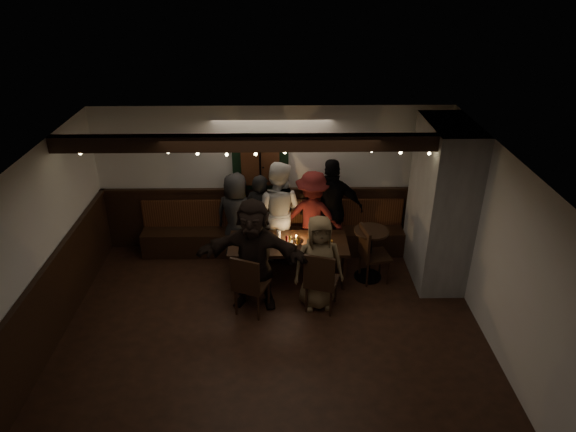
{
  "coord_description": "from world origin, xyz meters",
  "views": [
    {
      "loc": [
        0.14,
        -5.68,
        4.82
      ],
      "look_at": [
        0.25,
        1.6,
        1.05
      ],
      "focal_mm": 32.0,
      "sensor_mm": 36.0,
      "label": 1
    }
  ],
  "objects_px": {
    "person_d": "(313,216)",
    "person_e": "(332,210)",
    "person_c": "(278,211)",
    "chair_end": "(370,251)",
    "person_b": "(261,217)",
    "high_top": "(370,248)",
    "person_f": "(254,254)",
    "person_g": "(319,263)",
    "dining_table": "(288,246)",
    "person_a": "(237,216)",
    "chair_near_left": "(249,282)",
    "chair_near_right": "(321,279)"
  },
  "relations": [
    {
      "from": "chair_near_left",
      "to": "person_e",
      "type": "height_order",
      "value": "person_e"
    },
    {
      "from": "person_c",
      "to": "person_e",
      "type": "distance_m",
      "value": 0.91
    },
    {
      "from": "high_top",
      "to": "person_c",
      "type": "height_order",
      "value": "person_c"
    },
    {
      "from": "chair_near_left",
      "to": "person_b",
      "type": "relative_size",
      "value": 0.64
    },
    {
      "from": "dining_table",
      "to": "chair_near_left",
      "type": "bearing_deg",
      "value": -121.88
    },
    {
      "from": "high_top",
      "to": "person_e",
      "type": "distance_m",
      "value": 0.95
    },
    {
      "from": "person_c",
      "to": "person_e",
      "type": "xyz_separation_m",
      "value": [
        0.91,
        -0.01,
        0.02
      ]
    },
    {
      "from": "chair_end",
      "to": "person_b",
      "type": "bearing_deg",
      "value": 156.97
    },
    {
      "from": "dining_table",
      "to": "chair_end",
      "type": "relative_size",
      "value": 1.95
    },
    {
      "from": "chair_near_right",
      "to": "person_c",
      "type": "height_order",
      "value": "person_c"
    },
    {
      "from": "person_d",
      "to": "person_e",
      "type": "xyz_separation_m",
      "value": [
        0.32,
        0.02,
        0.1
      ]
    },
    {
      "from": "chair_near_right",
      "to": "person_a",
      "type": "distance_m",
      "value": 2.1
    },
    {
      "from": "chair_near_right",
      "to": "chair_end",
      "type": "xyz_separation_m",
      "value": [
        0.85,
        0.79,
        -0.02
      ]
    },
    {
      "from": "person_a",
      "to": "person_c",
      "type": "bearing_deg",
      "value": -165.83
    },
    {
      "from": "chair_near_left",
      "to": "person_a",
      "type": "height_order",
      "value": "person_a"
    },
    {
      "from": "high_top",
      "to": "person_c",
      "type": "distance_m",
      "value": 1.67
    },
    {
      "from": "chair_near_right",
      "to": "person_d",
      "type": "relative_size",
      "value": 0.62
    },
    {
      "from": "person_c",
      "to": "person_d",
      "type": "relative_size",
      "value": 1.1
    },
    {
      "from": "chair_end",
      "to": "person_g",
      "type": "relative_size",
      "value": 0.65
    },
    {
      "from": "chair_end",
      "to": "person_g",
      "type": "distance_m",
      "value": 1.11
    },
    {
      "from": "chair_near_left",
      "to": "dining_table",
      "type": "bearing_deg",
      "value": 58.12
    },
    {
      "from": "chair_near_right",
      "to": "chair_end",
      "type": "bearing_deg",
      "value": 42.98
    },
    {
      "from": "person_c",
      "to": "person_g",
      "type": "bearing_deg",
      "value": 132.3
    },
    {
      "from": "person_g",
      "to": "person_b",
      "type": "bearing_deg",
      "value": 116.76
    },
    {
      "from": "chair_end",
      "to": "person_a",
      "type": "xyz_separation_m",
      "value": [
        -2.19,
        0.81,
        0.23
      ]
    },
    {
      "from": "dining_table",
      "to": "person_b",
      "type": "xyz_separation_m",
      "value": [
        -0.45,
        0.67,
        0.16
      ]
    },
    {
      "from": "person_a",
      "to": "person_g",
      "type": "distance_m",
      "value": 1.96
    },
    {
      "from": "chair_end",
      "to": "high_top",
      "type": "height_order",
      "value": "chair_end"
    },
    {
      "from": "person_b",
      "to": "person_g",
      "type": "distance_m",
      "value": 1.66
    },
    {
      "from": "person_f",
      "to": "person_d",
      "type": "bearing_deg",
      "value": 62.53
    },
    {
      "from": "person_c",
      "to": "high_top",
      "type": "bearing_deg",
      "value": 174.86
    },
    {
      "from": "person_e",
      "to": "person_f",
      "type": "bearing_deg",
      "value": 45.16
    },
    {
      "from": "high_top",
      "to": "person_c",
      "type": "bearing_deg",
      "value": 155.63
    },
    {
      "from": "chair_near_right",
      "to": "person_f",
      "type": "bearing_deg",
      "value": 168.62
    },
    {
      "from": "chair_near_left",
      "to": "person_g",
      "type": "height_order",
      "value": "person_g"
    },
    {
      "from": "person_b",
      "to": "person_c",
      "type": "bearing_deg",
      "value": -156.09
    },
    {
      "from": "chair_end",
      "to": "person_b",
      "type": "distance_m",
      "value": 1.93
    },
    {
      "from": "person_f",
      "to": "high_top",
      "type": "bearing_deg",
      "value": 28.33
    },
    {
      "from": "person_b",
      "to": "person_g",
      "type": "height_order",
      "value": "person_b"
    },
    {
      "from": "chair_near_left",
      "to": "person_c",
      "type": "xyz_separation_m",
      "value": [
        0.42,
        1.62,
        0.33
      ]
    },
    {
      "from": "chair_near_right",
      "to": "person_a",
      "type": "height_order",
      "value": "person_a"
    },
    {
      "from": "high_top",
      "to": "person_g",
      "type": "height_order",
      "value": "person_g"
    },
    {
      "from": "person_a",
      "to": "person_f",
      "type": "distance_m",
      "value": 1.46
    },
    {
      "from": "chair_near_right",
      "to": "person_g",
      "type": "xyz_separation_m",
      "value": [
        -0.02,
        0.15,
        0.18
      ]
    },
    {
      "from": "chair_near_left",
      "to": "person_c",
      "type": "distance_m",
      "value": 1.7
    },
    {
      "from": "person_f",
      "to": "chair_near_left",
      "type": "bearing_deg",
      "value": -96.27
    },
    {
      "from": "person_f",
      "to": "person_g",
      "type": "relative_size",
      "value": 1.17
    },
    {
      "from": "chair_near_left",
      "to": "person_g",
      "type": "bearing_deg",
      "value": 11.71
    },
    {
      "from": "chair_end",
      "to": "high_top",
      "type": "bearing_deg",
      "value": 81.85
    },
    {
      "from": "dining_table",
      "to": "chair_near_right",
      "type": "bearing_deg",
      "value": -62.1
    }
  ]
}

